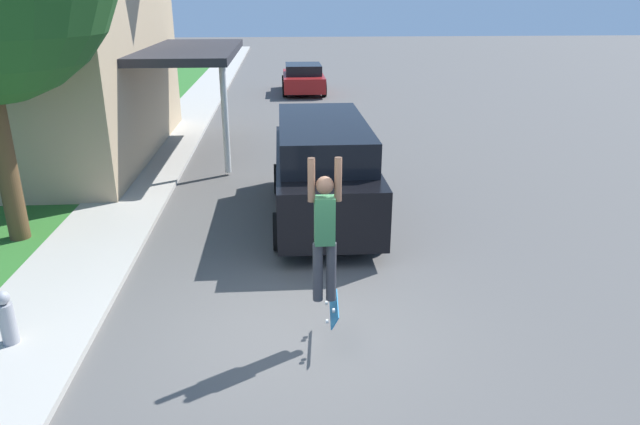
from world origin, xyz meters
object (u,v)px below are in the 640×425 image
at_px(fire_hydrant, 7,318).
at_px(car_down_street, 303,78).
at_px(skateboard, 333,308).
at_px(skateboarder, 325,230).
at_px(suv_parked, 323,167).

bearing_deg(fire_hydrant, car_down_street, 77.33).
bearing_deg(car_down_street, skateboard, -91.34).
bearing_deg(car_down_street, skateboarder, -91.67).
distance_m(car_down_street, skateboarder, 20.78).
bearing_deg(fire_hydrant, skateboard, -0.98).
xyz_separation_m(suv_parked, fire_hydrant, (-4.36, -4.49, -0.60)).
relative_size(skateboarder, fire_hydrant, 2.57).
height_order(skateboarder, fire_hydrant, skateboarder).
height_order(car_down_street, skateboard, car_down_street).
distance_m(skateboarder, skateboard, 1.12).
distance_m(suv_parked, skateboarder, 4.61).
height_order(suv_parked, skateboarder, skateboarder).
distance_m(suv_parked, car_down_street, 16.19).
distance_m(car_down_street, fire_hydrant, 21.19).
xyz_separation_m(suv_parked, skateboarder, (-0.32, -4.57, 0.53)).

